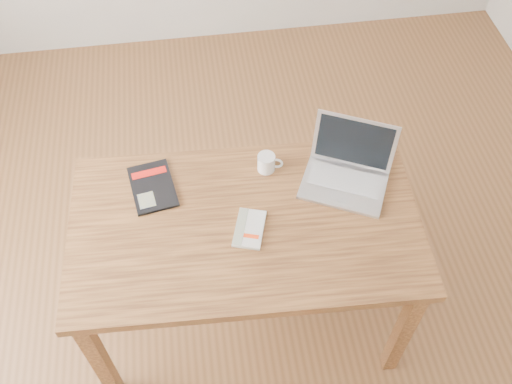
{
  "coord_description": "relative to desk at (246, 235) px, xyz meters",
  "views": [
    {
      "loc": [
        -0.22,
        -1.37,
        2.53
      ],
      "look_at": [
        -0.03,
        -0.09,
        0.85
      ],
      "focal_mm": 40.0,
      "sensor_mm": 36.0,
      "label": 1
    }
  ],
  "objects": [
    {
      "name": "room",
      "position": [
        0.01,
        0.15,
        0.69
      ],
      "size": [
        4.04,
        4.04,
        2.7
      ],
      "color": "brown",
      "rests_on": "ground"
    },
    {
      "name": "desk",
      "position": [
        0.0,
        0.0,
        0.0
      ],
      "size": [
        1.37,
        0.83,
        0.75
      ],
      "rotation": [
        0.0,
        0.0,
        -0.05
      ],
      "color": "brown",
      "rests_on": "ground"
    },
    {
      "name": "laptop",
      "position": [
        0.43,
        0.16,
        0.14
      ],
      "size": [
        0.42,
        0.4,
        0.23
      ],
      "rotation": [
        0.0,
        0.0,
        -0.45
      ],
      "color": "silver",
      "rests_on": "desk"
    },
    {
      "name": "coffee_mug",
      "position": [
        0.12,
        0.25,
        0.13
      ],
      "size": [
        0.1,
        0.07,
        0.08
      ],
      "rotation": [
        0.0,
        0.0,
        -0.23
      ],
      "color": "white",
      "rests_on": "desk"
    },
    {
      "name": "black_guidebook",
      "position": [
        -0.34,
        0.22,
        0.1
      ],
      "size": [
        0.2,
        0.27,
        0.01
      ],
      "rotation": [
        0.0,
        0.0,
        0.17
      ],
      "color": "black",
      "rests_on": "desk"
    },
    {
      "name": "white_guidebook",
      "position": [
        0.01,
        -0.04,
        0.1
      ],
      "size": [
        0.15,
        0.2,
        0.02
      ],
      "rotation": [
        0.0,
        0.0,
        -0.3
      ],
      "color": "beige",
      "rests_on": "desk"
    }
  ]
}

